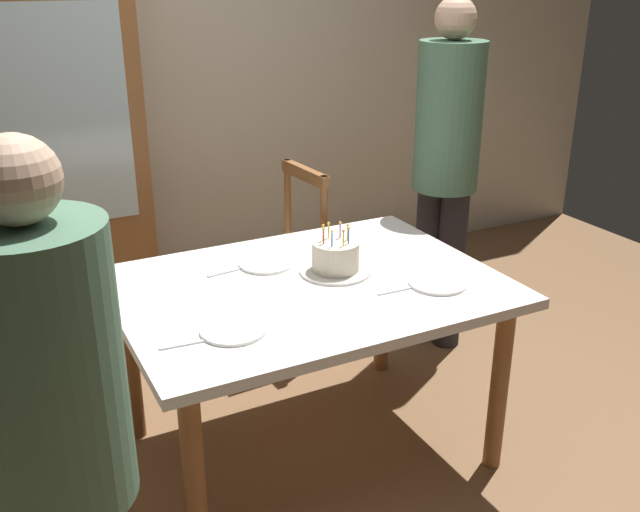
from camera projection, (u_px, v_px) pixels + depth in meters
ground at (309, 449)px, 2.98m from camera, size 6.40×6.40×0.00m
back_wall at (161, 75)px, 4.02m from camera, size 6.40×0.10×2.60m
dining_table at (308, 305)px, 2.73m from camera, size 1.42×1.05×0.76m
birthday_cake at (336, 259)px, 2.77m from camera, size 0.28×0.28×0.19m
plate_near_celebrant at (233, 330)px, 2.34m from camera, size 0.22×0.22×0.01m
plate_far_side at (266, 263)px, 2.86m from camera, size 0.22×0.22×0.01m
plate_near_guest at (438, 283)px, 2.68m from camera, size 0.22×0.22×0.01m
fork_near_celebrant at (188, 344)px, 2.26m from camera, size 0.18×0.03×0.01m
fork_far_side at (228, 271)px, 2.79m from camera, size 0.18×0.04×0.01m
fork_near_guest at (399, 290)px, 2.63m from camera, size 0.18×0.02×0.01m
chair_spindle_back at (277, 267)px, 3.61m from camera, size 0.47×0.47×0.95m
chair_upholstered at (6, 412)px, 2.30m from camera, size 0.51×0.51×0.95m
person_celebrant at (58, 445)px, 1.55m from camera, size 0.32×0.32×1.58m
person_guest at (446, 158)px, 3.49m from camera, size 0.32×0.32×1.74m
china_cabinet at (30, 163)px, 3.58m from camera, size 1.10×0.45×1.90m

